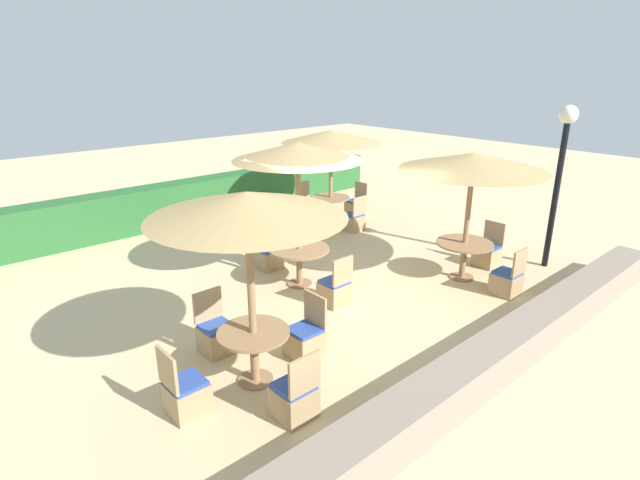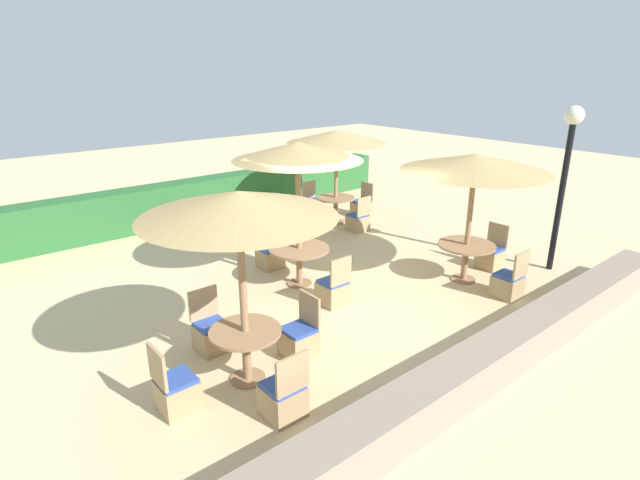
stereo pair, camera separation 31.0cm
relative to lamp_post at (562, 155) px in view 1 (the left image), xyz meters
name	(u,v)px [view 1 (the left image)]	position (x,y,z in m)	size (l,w,h in m)	color
ground_plane	(341,293)	(-4.17, 1.91, -2.35)	(40.00, 40.00, 0.00)	#D1BA8C
hedge_row	(184,202)	(-4.17, 8.03, -1.81)	(13.00, 0.70, 1.09)	#28602D
stone_border	(504,351)	(-4.17, -1.35, -2.08)	(10.00, 0.56, 0.55)	gray
lamp_post	(562,155)	(0.00, 0.00, 0.00)	(0.36, 0.36, 3.32)	black
parasol_front_right	(473,162)	(-1.88, 0.81, -0.02)	(2.75, 2.75, 2.51)	#93704C
round_table_front_right	(464,250)	(-1.88, 0.81, -1.75)	(1.11, 1.11, 0.75)	#93704C
patio_chair_front_right_east	(487,254)	(-0.91, 0.84, -2.09)	(0.46, 0.46, 0.93)	tan
patio_chair_front_right_south	(507,281)	(-1.91, -0.15, -2.09)	(0.46, 0.46, 0.93)	tan
parasol_center	(298,152)	(-4.50, 2.74, 0.22)	(2.36, 2.36, 2.75)	#93704C
round_table_center	(299,255)	(-4.50, 2.74, -1.74)	(1.16, 1.16, 0.75)	#93704C
patio_chair_center_south	(335,290)	(-4.56, 1.68, -2.09)	(0.46, 0.46, 0.93)	tan
patio_chair_center_north	(268,256)	(-4.46, 3.81, -2.09)	(0.46, 0.46, 0.93)	tan
parasol_front_left	(247,206)	(-6.94, 0.72, 0.10)	(2.44, 2.44, 2.63)	#93704C
round_table_front_left	(254,344)	(-6.94, 0.72, -1.78)	(0.96, 0.96, 0.75)	#93704C
patio_chair_front_left_south	(295,398)	(-7.00, -0.19, -2.09)	(0.46, 0.46, 0.93)	tan
patio_chair_front_left_north	(216,335)	(-6.94, 1.72, -2.09)	(0.46, 0.46, 0.93)	tan
patio_chair_front_left_east	(305,339)	(-6.03, 0.75, -2.09)	(0.46, 0.46, 0.93)	tan
patio_chair_front_left_west	(186,394)	(-7.94, 0.75, -2.09)	(0.46, 0.46, 0.93)	tan
parasol_back_right	(331,137)	(-1.30, 5.30, -0.06)	(2.57, 2.57, 2.46)	#93704C
round_table_back_right	(331,203)	(-1.30, 5.30, -1.81)	(1.01, 1.01, 0.70)	#93704C
patio_chair_back_right_east	(356,206)	(-0.32, 5.28, -2.09)	(0.46, 0.46, 0.93)	tan
patio_chair_back_right_south	(354,221)	(-1.33, 4.39, -2.09)	(0.46, 0.46, 0.93)	tan
patio_chair_back_right_north	(307,206)	(-1.31, 6.24, -2.09)	(0.46, 0.46, 0.93)	tan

